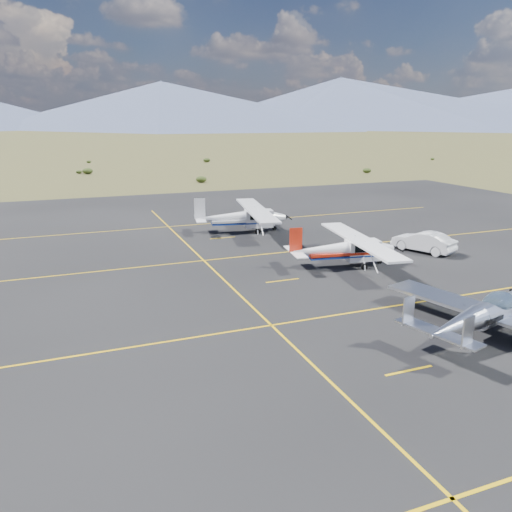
{
  "coord_description": "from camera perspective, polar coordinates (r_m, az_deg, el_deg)",
  "views": [
    {
      "loc": [
        -13.88,
        -16.48,
        8.68
      ],
      "look_at": [
        -4.61,
        7.44,
        1.6
      ],
      "focal_mm": 35.0,
      "sensor_mm": 36.0,
      "label": 1
    }
  ],
  "objects": [
    {
      "name": "ground",
      "position": [
        23.23,
        17.64,
        -7.28
      ],
      "size": [
        1600.0,
        1600.0,
        0.0
      ],
      "primitive_type": "plane",
      "color": "#383D1C",
      "rests_on": "ground"
    },
    {
      "name": "apron",
      "position": [
        28.63,
        8.96,
        -2.42
      ],
      "size": [
        72.0,
        72.0,
        0.02
      ],
      "primitive_type": "cube",
      "color": "black",
      "rests_on": "ground"
    },
    {
      "name": "aircraft_low_wing",
      "position": [
        22.36,
        24.94,
        -6.04
      ],
      "size": [
        7.39,
        10.08,
        2.19
      ],
      "rotation": [
        0.0,
        0.0,
        0.26
      ],
      "color": "silver",
      "rests_on": "apron"
    },
    {
      "name": "aircraft_cessna",
      "position": [
        30.51,
        10.08,
        0.85
      ],
      "size": [
        6.09,
        10.05,
        2.53
      ],
      "rotation": [
        0.0,
        0.0,
        -0.15
      ],
      "color": "white",
      "rests_on": "apron"
    },
    {
      "name": "aircraft_plain",
      "position": [
        39.36,
        -1.54,
        4.51
      ],
      "size": [
        6.73,
        10.95,
        2.76
      ],
      "rotation": [
        0.0,
        0.0,
        -0.18
      ],
      "color": "silver",
      "rests_on": "apron"
    },
    {
      "name": "sedan",
      "position": [
        35.36,
        18.58,
        1.56
      ],
      "size": [
        2.99,
        4.4,
        1.37
      ],
      "primitive_type": "imported",
      "rotation": [
        0.0,
        0.0,
        3.55
      ],
      "color": "silver",
      "rests_on": "apron"
    }
  ]
}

